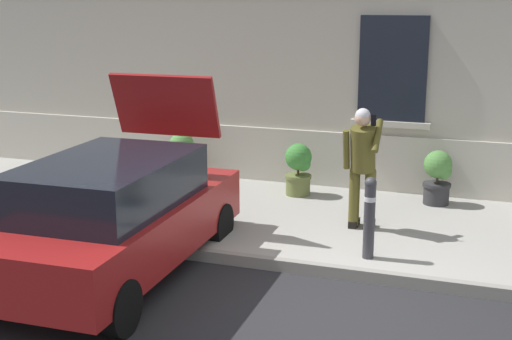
{
  "coord_description": "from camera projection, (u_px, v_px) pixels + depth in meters",
  "views": [
    {
      "loc": [
        1.78,
        -7.05,
        3.35
      ],
      "look_at": [
        -1.24,
        1.6,
        1.1
      ],
      "focal_mm": 49.91,
      "sensor_mm": 36.0,
      "label": 1
    }
  ],
  "objects": [
    {
      "name": "curb_edge",
      "position": [
        334.0,
        272.0,
        8.68
      ],
      "size": [
        24.0,
        0.12,
        0.15
      ],
      "primitive_type": "cube",
      "color": "gray",
      "rests_on": "ground"
    },
    {
      "name": "planter_terracotta",
      "position": [
        182.0,
        155.0,
        12.57
      ],
      "size": [
        0.44,
        0.44,
        0.86
      ],
      "color": "#B25B38",
      "rests_on": "sidewalk"
    },
    {
      "name": "ground_plane",
      "position": [
        315.0,
        308.0,
        7.84
      ],
      "size": [
        80.0,
        80.0,
        0.0
      ],
      "primitive_type": "plane",
      "color": "#232326"
    },
    {
      "name": "planter_charcoal",
      "position": [
        438.0,
        176.0,
        11.13
      ],
      "size": [
        0.44,
        0.44,
        0.86
      ],
      "color": "#2D2D30",
      "rests_on": "sidewalk"
    },
    {
      "name": "bollard_near_person",
      "position": [
        369.0,
        215.0,
        8.8
      ],
      "size": [
        0.15,
        0.15,
        1.04
      ],
      "color": "#333338",
      "rests_on": "sidewalk"
    },
    {
      "name": "hatchback_car_red",
      "position": [
        115.0,
        214.0,
        8.54
      ],
      "size": [
        1.86,
        4.1,
        2.34
      ],
      "color": "maroon",
      "rests_on": "ground"
    },
    {
      "name": "sidewalk",
      "position": [
        363.0,
        226.0,
        10.38
      ],
      "size": [
        24.0,
        3.6,
        0.15
      ],
      "primitive_type": "cube",
      "color": "#99968E",
      "rests_on": "ground"
    },
    {
      "name": "planter_olive",
      "position": [
        299.0,
        168.0,
        11.65
      ],
      "size": [
        0.44,
        0.44,
        0.86
      ],
      "color": "#606B38",
      "rests_on": "sidewalk"
    },
    {
      "name": "person_on_phone",
      "position": [
        362.0,
        161.0,
        9.77
      ],
      "size": [
        0.51,
        0.52,
        1.74
      ],
      "rotation": [
        0.0,
        0.0,
        -0.06
      ],
      "color": "#514C1E",
      "rests_on": "sidewalk"
    }
  ]
}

